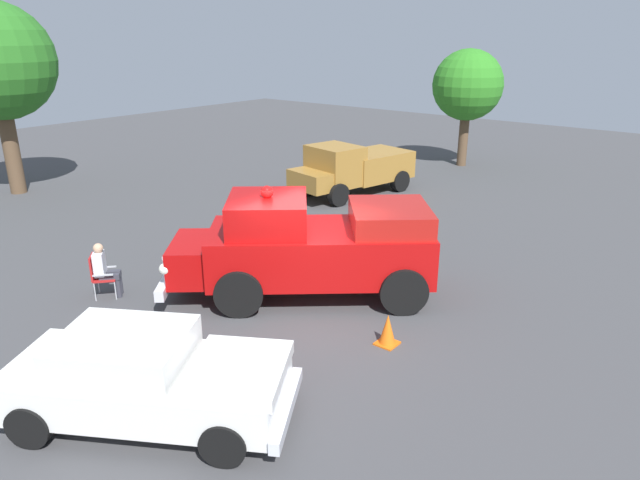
{
  "coord_description": "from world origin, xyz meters",
  "views": [
    {
      "loc": [
        8.71,
        7.38,
        5.71
      ],
      "look_at": [
        -0.7,
        -0.15,
        1.33
      ],
      "focal_mm": 32.23,
      "sensor_mm": 36.0,
      "label": 1
    }
  ],
  "objects_px": {
    "spectator_standing": "(282,216)",
    "vintage_fire_truck": "(310,246)",
    "classic_hot_rod": "(149,377)",
    "traffic_cone": "(388,330)",
    "spectator_seated": "(105,268)",
    "lawn_chair_by_car": "(249,221)",
    "lawn_chair_near_truck": "(99,273)",
    "parked_pickup": "(353,168)",
    "oak_tree_left": "(468,86)"
  },
  "relations": [
    {
      "from": "classic_hot_rod",
      "to": "parked_pickup",
      "type": "xyz_separation_m",
      "value": [
        -12.79,
        -5.31,
        0.24
      ]
    },
    {
      "from": "lawn_chair_by_car",
      "to": "traffic_cone",
      "type": "height_order",
      "value": "lawn_chair_by_car"
    },
    {
      "from": "parked_pickup",
      "to": "lawn_chair_by_car",
      "type": "bearing_deg",
      "value": 6.48
    },
    {
      "from": "oak_tree_left",
      "to": "traffic_cone",
      "type": "bearing_deg",
      "value": 20.82
    },
    {
      "from": "spectator_standing",
      "to": "vintage_fire_truck",
      "type": "bearing_deg",
      "value": 53.86
    },
    {
      "from": "oak_tree_left",
      "to": "vintage_fire_truck",
      "type": "bearing_deg",
      "value": 12.67
    },
    {
      "from": "spectator_standing",
      "to": "oak_tree_left",
      "type": "height_order",
      "value": "oak_tree_left"
    },
    {
      "from": "lawn_chair_near_truck",
      "to": "traffic_cone",
      "type": "xyz_separation_m",
      "value": [
        -2.26,
        6.26,
        -0.28
      ]
    },
    {
      "from": "traffic_cone",
      "to": "lawn_chair_near_truck",
      "type": "bearing_deg",
      "value": -70.14
    },
    {
      "from": "lawn_chair_by_car",
      "to": "traffic_cone",
      "type": "distance_m",
      "value": 6.76
    },
    {
      "from": "lawn_chair_near_truck",
      "to": "lawn_chair_by_car",
      "type": "relative_size",
      "value": 1.0
    },
    {
      "from": "classic_hot_rod",
      "to": "lawn_chair_by_car",
      "type": "relative_size",
      "value": 4.6
    },
    {
      "from": "classic_hot_rod",
      "to": "oak_tree_left",
      "type": "bearing_deg",
      "value": -167.79
    },
    {
      "from": "vintage_fire_truck",
      "to": "spectator_standing",
      "type": "xyz_separation_m",
      "value": [
        -1.78,
        -2.44,
        -0.23
      ]
    },
    {
      "from": "traffic_cone",
      "to": "classic_hot_rod",
      "type": "bearing_deg",
      "value": -21.38
    },
    {
      "from": "lawn_chair_near_truck",
      "to": "traffic_cone",
      "type": "bearing_deg",
      "value": 109.86
    },
    {
      "from": "lawn_chair_near_truck",
      "to": "oak_tree_left",
      "type": "bearing_deg",
      "value": 179.0
    },
    {
      "from": "parked_pickup",
      "to": "lawn_chair_by_car",
      "type": "xyz_separation_m",
      "value": [
        6.07,
        0.69,
        -0.4
      ]
    },
    {
      "from": "lawn_chair_near_truck",
      "to": "classic_hot_rod",
      "type": "bearing_deg",
      "value": 66.99
    },
    {
      "from": "lawn_chair_near_truck",
      "to": "spectator_seated",
      "type": "xyz_separation_m",
      "value": [
        -0.1,
        0.09,
        0.11
      ]
    },
    {
      "from": "parked_pickup",
      "to": "oak_tree_left",
      "type": "distance_m",
      "value": 7.56
    },
    {
      "from": "classic_hot_rod",
      "to": "traffic_cone",
      "type": "distance_m",
      "value": 4.55
    },
    {
      "from": "lawn_chair_near_truck",
      "to": "spectator_seated",
      "type": "bearing_deg",
      "value": 138.92
    },
    {
      "from": "lawn_chair_by_car",
      "to": "oak_tree_left",
      "type": "height_order",
      "value": "oak_tree_left"
    },
    {
      "from": "vintage_fire_truck",
      "to": "lawn_chair_near_truck",
      "type": "bearing_deg",
      "value": -49.93
    },
    {
      "from": "spectator_standing",
      "to": "traffic_cone",
      "type": "distance_m",
      "value": 5.72
    },
    {
      "from": "classic_hot_rod",
      "to": "lawn_chair_by_car",
      "type": "height_order",
      "value": "classic_hot_rod"
    },
    {
      "from": "classic_hot_rod",
      "to": "parked_pickup",
      "type": "height_order",
      "value": "parked_pickup"
    },
    {
      "from": "vintage_fire_truck",
      "to": "traffic_cone",
      "type": "relative_size",
      "value": 9.35
    },
    {
      "from": "vintage_fire_truck",
      "to": "classic_hot_rod",
      "type": "relative_size",
      "value": 1.27
    },
    {
      "from": "spectator_standing",
      "to": "lawn_chair_near_truck",
      "type": "bearing_deg",
      "value": -13.9
    },
    {
      "from": "spectator_seated",
      "to": "spectator_standing",
      "type": "bearing_deg",
      "value": 166.8
    },
    {
      "from": "lawn_chair_near_truck",
      "to": "traffic_cone",
      "type": "height_order",
      "value": "lawn_chair_near_truck"
    },
    {
      "from": "lawn_chair_by_car",
      "to": "traffic_cone",
      "type": "bearing_deg",
      "value": 68.24
    },
    {
      "from": "classic_hot_rod",
      "to": "lawn_chair_by_car",
      "type": "distance_m",
      "value": 8.16
    },
    {
      "from": "parked_pickup",
      "to": "spectator_seated",
      "type": "bearing_deg",
      "value": 4.23
    },
    {
      "from": "spectator_seated",
      "to": "spectator_standing",
      "type": "relative_size",
      "value": 0.77
    },
    {
      "from": "vintage_fire_truck",
      "to": "parked_pickup",
      "type": "distance_m",
      "value": 8.9
    },
    {
      "from": "lawn_chair_near_truck",
      "to": "lawn_chair_by_car",
      "type": "xyz_separation_m",
      "value": [
        -4.76,
        -0.02,
        0.0
      ]
    },
    {
      "from": "oak_tree_left",
      "to": "traffic_cone",
      "type": "distance_m",
      "value": 17.02
    },
    {
      "from": "vintage_fire_truck",
      "to": "classic_hot_rod",
      "type": "height_order",
      "value": "vintage_fire_truck"
    },
    {
      "from": "lawn_chair_near_truck",
      "to": "lawn_chair_by_car",
      "type": "distance_m",
      "value": 4.76
    },
    {
      "from": "vintage_fire_truck",
      "to": "classic_hot_rod",
      "type": "xyz_separation_m",
      "value": [
        5.02,
        0.96,
        -0.45
      ]
    },
    {
      "from": "lawn_chair_near_truck",
      "to": "spectator_standing",
      "type": "xyz_separation_m",
      "value": [
        -4.85,
        1.2,
        0.37
      ]
    },
    {
      "from": "spectator_seated",
      "to": "traffic_cone",
      "type": "xyz_separation_m",
      "value": [
        -2.16,
        6.17,
        -0.39
      ]
    },
    {
      "from": "classic_hot_rod",
      "to": "spectator_standing",
      "type": "height_order",
      "value": "spectator_standing"
    },
    {
      "from": "spectator_standing",
      "to": "oak_tree_left",
      "type": "relative_size",
      "value": 0.33
    },
    {
      "from": "parked_pickup",
      "to": "lawn_chair_by_car",
      "type": "relative_size",
      "value": 4.97
    },
    {
      "from": "lawn_chair_by_car",
      "to": "spectator_seated",
      "type": "relative_size",
      "value": 0.79
    },
    {
      "from": "vintage_fire_truck",
      "to": "classic_hot_rod",
      "type": "distance_m",
      "value": 5.13
    }
  ]
}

